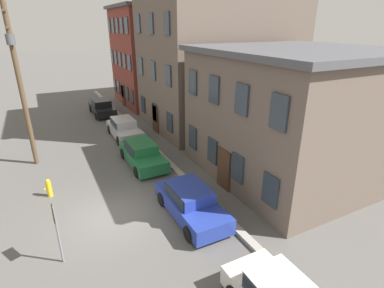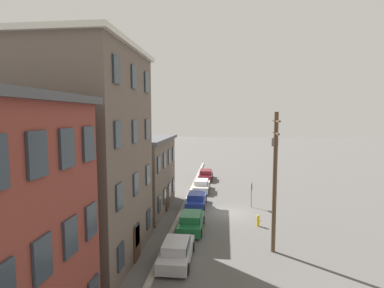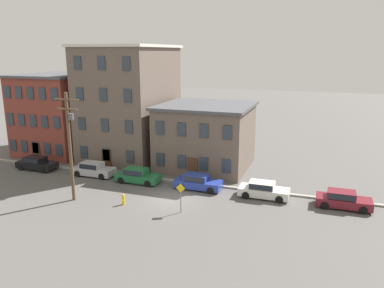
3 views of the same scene
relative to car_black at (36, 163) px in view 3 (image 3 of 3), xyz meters
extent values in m
plane|color=#565451|center=(17.18, -3.17, -0.75)|extent=(200.00, 200.00, 0.00)
cube|color=#9E998E|center=(17.18, 1.33, -0.67)|extent=(56.00, 0.36, 0.16)
cube|color=brown|center=(-2.42, 8.54, 4.07)|extent=(8.36, 11.42, 9.64)
cube|color=#4C4C51|center=(-2.42, 8.54, 9.04)|extent=(8.86, 11.92, 0.30)
cube|color=#2D3842|center=(-5.77, 2.77, 0.86)|extent=(0.90, 0.10, 1.40)
cube|color=#2D3842|center=(-5.77, 2.77, 4.07)|extent=(0.90, 0.10, 1.40)
cube|color=#2D3842|center=(-5.77, 2.77, 7.28)|extent=(0.90, 0.10, 1.40)
cube|color=#2D3842|center=(-4.09, 2.77, 0.86)|extent=(0.90, 0.10, 1.40)
cube|color=#2D3842|center=(-4.09, 2.77, 4.07)|extent=(0.90, 0.10, 1.40)
cube|color=#2D3842|center=(-4.09, 2.77, 7.28)|extent=(0.90, 0.10, 1.40)
cube|color=#2D3842|center=(-2.42, 2.77, 0.86)|extent=(0.90, 0.10, 1.40)
cube|color=#2D3842|center=(-2.42, 2.77, 4.07)|extent=(0.90, 0.10, 1.40)
cube|color=#2D3842|center=(-2.42, 2.77, 7.28)|extent=(0.90, 0.10, 1.40)
cube|color=#2D3842|center=(-0.75, 2.77, 0.86)|extent=(0.90, 0.10, 1.40)
cube|color=#2D3842|center=(-0.75, 2.77, 4.07)|extent=(0.90, 0.10, 1.40)
cube|color=#2D3842|center=(-0.75, 2.77, 7.28)|extent=(0.90, 0.10, 1.40)
cube|color=#2D3842|center=(0.92, 2.77, 0.86)|extent=(0.90, 0.10, 1.40)
cube|color=#2D3842|center=(0.92, 2.77, 4.07)|extent=(0.90, 0.10, 1.40)
cube|color=#2D3842|center=(0.92, 2.77, 7.28)|extent=(0.90, 0.10, 1.40)
cube|color=#472D1E|center=(-2.42, 2.77, 0.35)|extent=(1.10, 0.10, 2.20)
cube|color=#66564C|center=(7.21, 8.56, 5.80)|extent=(8.77, 11.46, 13.11)
cube|color=silver|center=(7.21, 8.56, 12.51)|extent=(9.27, 11.96, 0.30)
cube|color=#2D3842|center=(4.29, 2.77, 0.89)|extent=(0.90, 0.10, 1.40)
cube|color=#2D3842|center=(4.29, 2.77, 4.17)|extent=(0.90, 0.10, 1.40)
cube|color=#2D3842|center=(4.29, 2.77, 7.44)|extent=(0.90, 0.10, 1.40)
cube|color=#2D3842|center=(4.29, 2.77, 10.72)|extent=(0.90, 0.10, 1.40)
cube|color=#2D3842|center=(7.21, 2.77, 0.89)|extent=(0.90, 0.10, 1.40)
cube|color=#2D3842|center=(7.21, 2.77, 4.17)|extent=(0.90, 0.10, 1.40)
cube|color=#2D3842|center=(7.21, 2.77, 7.44)|extent=(0.90, 0.10, 1.40)
cube|color=#2D3842|center=(7.21, 2.77, 10.72)|extent=(0.90, 0.10, 1.40)
cube|color=#2D3842|center=(10.13, 2.77, 0.89)|extent=(0.90, 0.10, 1.40)
cube|color=#2D3842|center=(10.13, 2.77, 4.17)|extent=(0.90, 0.10, 1.40)
cube|color=#2D3842|center=(10.13, 2.77, 7.44)|extent=(0.90, 0.10, 1.40)
cube|color=#2D3842|center=(10.13, 2.77, 10.72)|extent=(0.90, 0.10, 1.40)
cube|color=#472D1E|center=(7.21, 2.77, 0.35)|extent=(1.10, 0.10, 2.20)
cube|color=#66564C|center=(17.25, 7.34, 2.62)|extent=(9.43, 9.04, 6.75)
cube|color=#4C4C51|center=(17.25, 7.34, 6.15)|extent=(9.93, 9.54, 0.30)
cube|color=#2D3842|center=(13.71, 2.77, 0.94)|extent=(0.90, 0.10, 1.40)
cube|color=#2D3842|center=(13.71, 2.77, 4.31)|extent=(0.90, 0.10, 1.40)
cube|color=#2D3842|center=(16.07, 2.77, 0.94)|extent=(0.90, 0.10, 1.40)
cube|color=#2D3842|center=(16.07, 2.77, 4.31)|extent=(0.90, 0.10, 1.40)
cube|color=#2D3842|center=(18.43, 2.77, 0.94)|extent=(0.90, 0.10, 1.40)
cube|color=#2D3842|center=(18.43, 2.77, 4.31)|extent=(0.90, 0.10, 1.40)
cube|color=#2D3842|center=(20.79, 2.77, 0.94)|extent=(0.90, 0.10, 1.40)
cube|color=#2D3842|center=(20.79, 2.77, 4.31)|extent=(0.90, 0.10, 1.40)
cube|color=#472D1E|center=(17.25, 2.77, 0.35)|extent=(1.10, 0.10, 2.20)
cube|color=black|center=(0.07, 0.00, -0.22)|extent=(4.40, 1.80, 0.70)
cube|color=black|center=(-0.13, 0.00, 0.41)|extent=(2.20, 1.51, 0.55)
cube|color=#1E232D|center=(-0.13, 0.00, 0.41)|extent=(2.02, 1.58, 0.48)
cylinder|color=black|center=(1.52, 0.85, -0.42)|extent=(0.66, 0.22, 0.66)
cylinder|color=black|center=(1.52, -0.85, -0.42)|extent=(0.66, 0.22, 0.66)
cylinder|color=black|center=(-1.38, 0.85, -0.42)|extent=(0.66, 0.22, 0.66)
cylinder|color=black|center=(-1.38, -0.85, -0.42)|extent=(0.66, 0.22, 0.66)
cube|color=#B7B7BC|center=(7.23, 0.22, -0.22)|extent=(4.40, 1.80, 0.70)
cube|color=#B7B7BC|center=(7.03, 0.22, 0.41)|extent=(2.20, 1.51, 0.55)
cube|color=#1E232D|center=(7.03, 0.22, 0.41)|extent=(2.02, 1.58, 0.48)
cylinder|color=black|center=(8.68, 1.07, -0.42)|extent=(0.66, 0.22, 0.66)
cylinder|color=black|center=(8.68, -0.63, -0.42)|extent=(0.66, 0.22, 0.66)
cylinder|color=black|center=(5.78, 1.07, -0.42)|extent=(0.66, 0.22, 0.66)
cylinder|color=black|center=(5.78, -0.63, -0.42)|extent=(0.66, 0.22, 0.66)
cube|color=#1E6638|center=(12.55, -0.11, -0.22)|extent=(4.40, 1.80, 0.70)
cube|color=#1E6638|center=(12.35, -0.11, 0.41)|extent=(2.20, 1.51, 0.55)
cube|color=#1E232D|center=(12.35, -0.11, 0.41)|extent=(2.02, 1.58, 0.48)
cylinder|color=black|center=(14.00, 0.74, -0.42)|extent=(0.66, 0.22, 0.66)
cylinder|color=black|center=(14.00, -0.96, -0.42)|extent=(0.66, 0.22, 0.66)
cylinder|color=black|center=(11.10, 0.74, -0.42)|extent=(0.66, 0.22, 0.66)
cylinder|color=black|center=(11.10, -0.96, -0.42)|extent=(0.66, 0.22, 0.66)
cube|color=#233899|center=(18.75, 0.09, -0.22)|extent=(4.40, 1.80, 0.70)
cube|color=#233899|center=(18.55, 0.09, 0.41)|extent=(2.20, 1.51, 0.55)
cube|color=#1E232D|center=(18.55, 0.09, 0.41)|extent=(2.02, 1.58, 0.48)
cylinder|color=black|center=(20.20, 0.94, -0.42)|extent=(0.66, 0.22, 0.66)
cylinder|color=black|center=(20.20, -0.76, -0.42)|extent=(0.66, 0.22, 0.66)
cylinder|color=black|center=(17.30, 0.94, -0.42)|extent=(0.66, 0.22, 0.66)
cylinder|color=black|center=(17.30, -0.76, -0.42)|extent=(0.66, 0.22, 0.66)
cube|color=silver|center=(24.92, 0.03, -0.22)|extent=(4.40, 1.80, 0.70)
cube|color=silver|center=(24.72, 0.03, 0.41)|extent=(2.20, 1.51, 0.55)
cube|color=#1E232D|center=(24.72, 0.03, 0.41)|extent=(2.02, 1.58, 0.48)
cylinder|color=black|center=(26.37, 0.88, -0.42)|extent=(0.66, 0.22, 0.66)
cylinder|color=black|center=(26.37, -0.82, -0.42)|extent=(0.66, 0.22, 0.66)
cylinder|color=black|center=(23.47, 0.88, -0.42)|extent=(0.66, 0.22, 0.66)
cylinder|color=black|center=(23.47, -0.82, -0.42)|extent=(0.66, 0.22, 0.66)
cube|color=maroon|center=(31.51, -0.04, -0.22)|extent=(4.40, 1.80, 0.70)
cube|color=maroon|center=(31.31, -0.04, 0.41)|extent=(2.20, 1.51, 0.55)
cube|color=#1E232D|center=(31.31, -0.04, 0.41)|extent=(2.02, 1.58, 0.48)
cylinder|color=black|center=(32.96, 0.81, -0.42)|extent=(0.66, 0.22, 0.66)
cylinder|color=black|center=(32.96, -0.89, -0.42)|extent=(0.66, 0.22, 0.66)
cylinder|color=black|center=(30.06, 0.81, -0.42)|extent=(0.66, 0.22, 0.66)
cylinder|color=black|center=(30.06, -0.89, -0.42)|extent=(0.66, 0.22, 0.66)
cylinder|color=slate|center=(19.12, -5.41, 0.44)|extent=(0.08, 0.08, 2.38)
cube|color=yellow|center=(19.12, -5.44, 1.35)|extent=(0.79, 0.03, 0.79)
cube|color=black|center=(19.12, -5.43, 1.35)|extent=(0.86, 0.02, 0.86)
cylinder|color=brown|center=(9.32, -6.03, 3.95)|extent=(0.28, 0.28, 9.40)
cube|color=brown|center=(9.32, -6.03, 8.05)|extent=(2.40, 0.12, 0.12)
cube|color=brown|center=(9.32, -6.03, 7.25)|extent=(2.00, 0.12, 0.12)
cylinder|color=#515156|center=(9.67, -6.03, 6.65)|extent=(0.44, 0.44, 0.55)
cylinder|color=yellow|center=(13.95, -5.53, -0.35)|extent=(0.24, 0.24, 0.80)
sphere|color=yellow|center=(13.95, -5.53, 0.10)|extent=(0.22, 0.22, 0.22)
cylinder|color=yellow|center=(13.95, -5.69, -0.30)|extent=(0.10, 0.12, 0.10)
camera|label=1|loc=(28.97, -5.14, 7.40)|focal=28.00mm
camera|label=2|loc=(-10.59, -2.72, 8.43)|focal=28.00mm
camera|label=3|loc=(29.24, -31.52, 11.85)|focal=35.00mm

